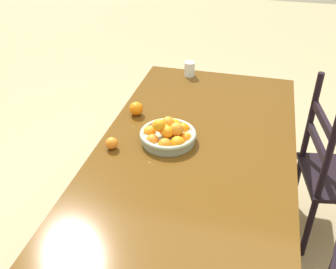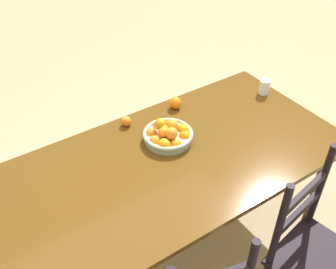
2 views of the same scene
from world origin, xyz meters
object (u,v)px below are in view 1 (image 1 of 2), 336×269
at_px(dining_table, 193,166).
at_px(fruit_bowl, 168,135).
at_px(orange_loose_1, 112,143).
at_px(chair_near_window, 334,175).
at_px(orange_loose_0, 136,109).
at_px(drinking_glass, 189,69).

xyz_separation_m(dining_table, fruit_bowl, (-0.09, -0.15, 0.11)).
distance_m(dining_table, fruit_bowl, 0.20).
height_order(dining_table, orange_loose_1, orange_loose_1).
distance_m(chair_near_window, orange_loose_0, 1.18).
distance_m(orange_loose_0, orange_loose_1, 0.35).
xyz_separation_m(chair_near_window, orange_loose_1, (0.42, -1.15, 0.30)).
xyz_separation_m(fruit_bowl, orange_loose_1, (0.13, -0.26, -0.01)).
bearing_deg(drinking_glass, orange_loose_1, -12.11).
xyz_separation_m(orange_loose_1, drinking_glass, (-0.94, 0.20, 0.02)).
xyz_separation_m(dining_table, chair_near_window, (-0.37, 0.75, -0.21)).
xyz_separation_m(orange_loose_0, drinking_glass, (-0.59, 0.19, 0.01)).
bearing_deg(chair_near_window, orange_loose_1, 99.84).
bearing_deg(chair_near_window, dining_table, 106.60).
relative_size(dining_table, orange_loose_0, 25.71).
height_order(dining_table, drinking_glass, drinking_glass).
distance_m(fruit_bowl, orange_loose_0, 0.33).
relative_size(chair_near_window, drinking_glass, 10.18).
bearing_deg(orange_loose_1, orange_loose_0, 177.68).
bearing_deg(drinking_glass, fruit_bowl, 3.84).
xyz_separation_m(chair_near_window, orange_loose_0, (0.07, -1.14, 0.31)).
relative_size(chair_near_window, orange_loose_0, 12.86).
bearing_deg(orange_loose_0, fruit_bowl, 47.69).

